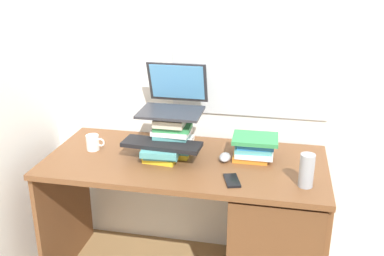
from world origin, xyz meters
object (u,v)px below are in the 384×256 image
at_px(cell_phone, 232,180).
at_px(keyboard, 162,144).
at_px(book_stack_side, 254,147).
at_px(laptop, 174,99).
at_px(book_stack_tall, 172,134).
at_px(mug, 93,142).
at_px(water_bottle, 307,170).
at_px(computer_mouse, 225,157).
at_px(desk, 254,226).
at_px(book_stack_keyboard_riser, 162,153).

bearing_deg(cell_phone, keyboard, 139.43).
relative_size(keyboard, cell_phone, 3.09).
relative_size(book_stack_side, laptop, 0.73).
bearing_deg(book_stack_tall, cell_phone, -35.43).
relative_size(mug, water_bottle, 0.66).
xyz_separation_m(laptop, computer_mouse, (0.30, -0.09, -0.28)).
relative_size(computer_mouse, mug, 0.97).
xyz_separation_m(book_stack_side, computer_mouse, (-0.15, -0.06, -0.05)).
height_order(laptop, keyboard, laptop).
relative_size(laptop, mug, 3.11).
relative_size(book_stack_side, computer_mouse, 2.34).
xyz_separation_m(keyboard, cell_phone, (0.40, -0.17, -0.09)).
bearing_deg(cell_phone, mug, 147.26).
xyz_separation_m(mug, cell_phone, (0.81, -0.23, -0.04)).
relative_size(desk, book_stack_keyboard_riser, 7.50).
height_order(book_stack_side, computer_mouse, book_stack_side).
bearing_deg(desk, cell_phone, -122.33).
bearing_deg(water_bottle, mug, 170.02).
distance_m(desk, keyboard, 0.67).
bearing_deg(desk, book_stack_tall, 169.79).
height_order(book_stack_side, mug, book_stack_side).
distance_m(desk, cell_phone, 0.41).
relative_size(keyboard, computer_mouse, 4.04).
bearing_deg(computer_mouse, mug, -179.34).
height_order(book_stack_tall, cell_phone, book_stack_tall).
relative_size(book_stack_keyboard_riser, computer_mouse, 1.92).
height_order(book_stack_keyboard_riser, keyboard, keyboard).
height_order(book_stack_side, cell_phone, book_stack_side).
bearing_deg(cell_phone, computer_mouse, 88.43).
bearing_deg(keyboard, laptop, 83.66).
bearing_deg(mug, water_bottle, -9.98).
bearing_deg(keyboard, book_stack_side, 18.48).
bearing_deg(desk, book_stack_keyboard_riser, -179.13).
xyz_separation_m(book_stack_keyboard_riser, mug, (-0.42, 0.06, 0.00)).
distance_m(desk, computer_mouse, 0.41).
distance_m(mug, water_bottle, 1.18).
distance_m(book_stack_side, water_bottle, 0.38).
height_order(laptop, computer_mouse, laptop).
bearing_deg(mug, book_stack_tall, 4.17).
height_order(computer_mouse, water_bottle, water_bottle).
bearing_deg(book_stack_side, book_stack_tall, -175.33).
bearing_deg(laptop, desk, -18.11).
bearing_deg(desk, book_stack_side, 103.08).
xyz_separation_m(desk, book_stack_tall, (-0.47, 0.09, 0.47)).
relative_size(book_stack_tall, laptop, 0.72).
relative_size(desk, laptop, 4.48).
xyz_separation_m(laptop, mug, (-0.44, -0.10, -0.25)).
relative_size(mug, cell_phone, 0.79).
height_order(desk, book_stack_side, book_stack_side).
xyz_separation_m(book_stack_tall, book_stack_keyboard_riser, (-0.03, -0.09, -0.07)).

